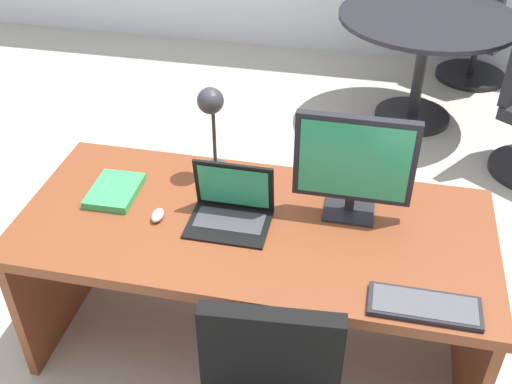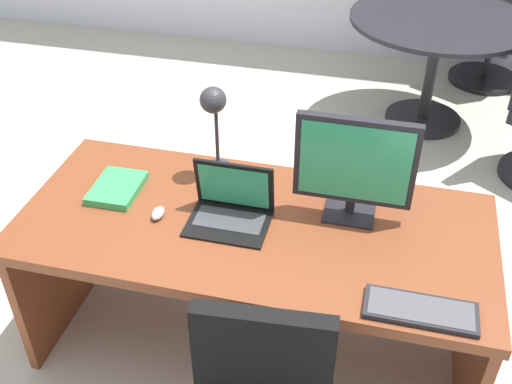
{
  "view_description": "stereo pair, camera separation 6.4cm",
  "coord_description": "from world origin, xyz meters",
  "px_view_note": "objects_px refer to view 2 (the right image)",
  "views": [
    {
      "loc": [
        0.39,
        -1.81,
        2.25
      ],
      "look_at": [
        0.0,
        0.04,
        0.85
      ],
      "focal_mm": 42.91,
      "sensor_mm": 36.0,
      "label": 1
    },
    {
      "loc": [
        0.46,
        -1.8,
        2.25
      ],
      "look_at": [
        0.0,
        0.04,
        0.85
      ],
      "focal_mm": 42.91,
      "sensor_mm": 36.0,
      "label": 2
    }
  ],
  "objects_px": {
    "desk": "(256,250)",
    "mouse": "(158,213)",
    "meeting_chair_far": "(488,45)",
    "desk_lamp": "(214,111)",
    "coffee_mug": "(324,174)",
    "meeting_table": "(436,45)",
    "monitor": "(355,165)",
    "laptop": "(232,202)",
    "book": "(117,188)",
    "keyboard": "(421,310)"
  },
  "relations": [
    {
      "from": "desk_lamp",
      "to": "book",
      "type": "xyz_separation_m",
      "value": [
        -0.36,
        -0.24,
        -0.28
      ]
    },
    {
      "from": "monitor",
      "to": "meeting_chair_far",
      "type": "relative_size",
      "value": 0.55
    },
    {
      "from": "desk",
      "to": "keyboard",
      "type": "relative_size",
      "value": 5.01
    },
    {
      "from": "coffee_mug",
      "to": "meeting_table",
      "type": "distance_m",
      "value": 2.03
    },
    {
      "from": "meeting_table",
      "to": "meeting_chair_far",
      "type": "distance_m",
      "value": 0.91
    },
    {
      "from": "monitor",
      "to": "coffee_mug",
      "type": "height_order",
      "value": "monitor"
    },
    {
      "from": "keyboard",
      "to": "mouse",
      "type": "xyz_separation_m",
      "value": [
        -1.02,
        0.27,
        0.01
      ]
    },
    {
      "from": "desk",
      "to": "monitor",
      "type": "xyz_separation_m",
      "value": [
        0.36,
        0.1,
        0.42
      ]
    },
    {
      "from": "monitor",
      "to": "meeting_chair_far",
      "type": "height_order",
      "value": "monitor"
    },
    {
      "from": "keyboard",
      "to": "meeting_table",
      "type": "xyz_separation_m",
      "value": [
        0.05,
        2.63,
        -0.15
      ]
    },
    {
      "from": "desk_lamp",
      "to": "laptop",
      "type": "bearing_deg",
      "value": -62.0
    },
    {
      "from": "desk_lamp",
      "to": "meeting_chair_far",
      "type": "xyz_separation_m",
      "value": [
        1.38,
        2.75,
        -0.7
      ]
    },
    {
      "from": "monitor",
      "to": "keyboard",
      "type": "height_order",
      "value": "monitor"
    },
    {
      "from": "keyboard",
      "to": "mouse",
      "type": "relative_size",
      "value": 4.57
    },
    {
      "from": "coffee_mug",
      "to": "keyboard",
      "type": "bearing_deg",
      "value": -57.02
    },
    {
      "from": "laptop",
      "to": "coffee_mug",
      "type": "bearing_deg",
      "value": 44.96
    },
    {
      "from": "desk_lamp",
      "to": "book",
      "type": "bearing_deg",
      "value": -146.91
    },
    {
      "from": "coffee_mug",
      "to": "meeting_table",
      "type": "xyz_separation_m",
      "value": [
        0.47,
        1.97,
        -0.18
      ]
    },
    {
      "from": "desk",
      "to": "desk_lamp",
      "type": "bearing_deg",
      "value": 133.31
    },
    {
      "from": "mouse",
      "to": "book",
      "type": "bearing_deg",
      "value": 152.48
    },
    {
      "from": "coffee_mug",
      "to": "book",
      "type": "bearing_deg",
      "value": -161.82
    },
    {
      "from": "book",
      "to": "meeting_chair_far",
      "type": "bearing_deg",
      "value": 59.82
    },
    {
      "from": "keyboard",
      "to": "meeting_chair_far",
      "type": "bearing_deg",
      "value": 81.83
    },
    {
      "from": "monitor",
      "to": "book",
      "type": "bearing_deg",
      "value": -175.51
    },
    {
      "from": "desk",
      "to": "coffee_mug",
      "type": "distance_m",
      "value": 0.43
    },
    {
      "from": "book",
      "to": "mouse",
      "type": "bearing_deg",
      "value": -27.52
    },
    {
      "from": "desk",
      "to": "mouse",
      "type": "bearing_deg",
      "value": -165.11
    },
    {
      "from": "laptop",
      "to": "monitor",
      "type": "bearing_deg",
      "value": 14.78
    },
    {
      "from": "coffee_mug",
      "to": "laptop",
      "type": "bearing_deg",
      "value": -135.04
    },
    {
      "from": "laptop",
      "to": "meeting_table",
      "type": "distance_m",
      "value": 2.42
    },
    {
      "from": "meeting_table",
      "to": "meeting_chair_far",
      "type": "xyz_separation_m",
      "value": [
        0.44,
        0.75,
        -0.27
      ]
    },
    {
      "from": "book",
      "to": "meeting_table",
      "type": "distance_m",
      "value": 2.59
    },
    {
      "from": "laptop",
      "to": "mouse",
      "type": "height_order",
      "value": "laptop"
    },
    {
      "from": "monitor",
      "to": "laptop",
      "type": "bearing_deg",
      "value": -165.22
    },
    {
      "from": "keyboard",
      "to": "desk_lamp",
      "type": "bearing_deg",
      "value": 145.06
    },
    {
      "from": "monitor",
      "to": "laptop",
      "type": "distance_m",
      "value": 0.5
    },
    {
      "from": "monitor",
      "to": "mouse",
      "type": "xyz_separation_m",
      "value": [
        -0.73,
        -0.2,
        -0.22
      ]
    },
    {
      "from": "monitor",
      "to": "book",
      "type": "xyz_separation_m",
      "value": [
        -0.96,
        -0.08,
        -0.22
      ]
    },
    {
      "from": "book",
      "to": "meeting_table",
      "type": "bearing_deg",
      "value": 59.83
    },
    {
      "from": "meeting_chair_far",
      "to": "book",
      "type": "bearing_deg",
      "value": -120.18
    },
    {
      "from": "keyboard",
      "to": "meeting_table",
      "type": "bearing_deg",
      "value": 88.96
    },
    {
      "from": "desk",
      "to": "monitor",
      "type": "distance_m",
      "value": 0.56
    },
    {
      "from": "book",
      "to": "coffee_mug",
      "type": "relative_size",
      "value": 2.54
    },
    {
      "from": "desk",
      "to": "mouse",
      "type": "distance_m",
      "value": 0.44
    },
    {
      "from": "mouse",
      "to": "meeting_table",
      "type": "relative_size",
      "value": 0.07
    },
    {
      "from": "laptop",
      "to": "desk",
      "type": "bearing_deg",
      "value": 14.08
    },
    {
      "from": "monitor",
      "to": "book",
      "type": "height_order",
      "value": "monitor"
    },
    {
      "from": "meeting_table",
      "to": "keyboard",
      "type": "bearing_deg",
      "value": -91.04
    },
    {
      "from": "monitor",
      "to": "desk_lamp",
      "type": "height_order",
      "value": "monitor"
    },
    {
      "from": "desk",
      "to": "meeting_chair_far",
      "type": "bearing_deg",
      "value": 69.36
    }
  ]
}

